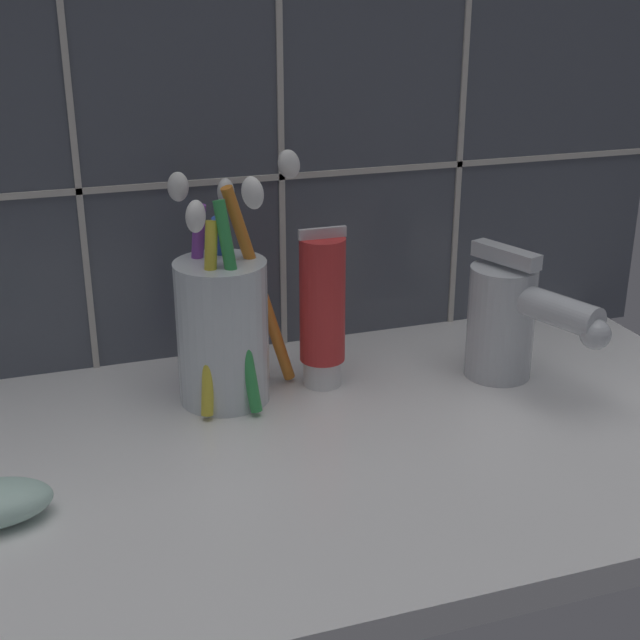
# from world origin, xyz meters

# --- Properties ---
(sink_counter) EXTENTS (0.65, 0.37, 0.02)m
(sink_counter) POSITION_xyz_m (0.00, 0.00, 0.01)
(sink_counter) COLOR white
(sink_counter) RESTS_ON ground
(tile_wall_backsplash) EXTENTS (0.75, 0.02, 0.44)m
(tile_wall_backsplash) POSITION_xyz_m (0.00, 0.19, 0.22)
(tile_wall_backsplash) COLOR #4C515B
(tile_wall_backsplash) RESTS_ON ground
(toothbrush_cup) EXTENTS (0.11, 0.11, 0.19)m
(toothbrush_cup) POSITION_xyz_m (-0.06, 0.09, 0.08)
(toothbrush_cup) COLOR silver
(toothbrush_cup) RESTS_ON sink_counter
(toothpaste_tube) EXTENTS (0.04, 0.04, 0.13)m
(toothpaste_tube) POSITION_xyz_m (0.02, 0.09, 0.08)
(toothpaste_tube) COLOR white
(toothpaste_tube) RESTS_ON sink_counter
(sink_faucet) EXTENTS (0.07, 0.12, 0.11)m
(sink_faucet) POSITION_xyz_m (0.16, 0.05, 0.07)
(sink_faucet) COLOR silver
(sink_faucet) RESTS_ON sink_counter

